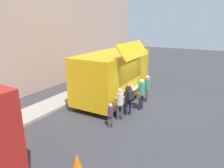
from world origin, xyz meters
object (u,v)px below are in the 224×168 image
(traffic_cone_orange, at_px, (77,161))
(customer_rear_waiting, at_px, (120,101))
(food_truck_main, at_px, (113,75))
(trash_bin, at_px, (114,74))
(child_near_queue, at_px, (111,113))
(customer_front_ordering, at_px, (141,92))
(customer_mid_with_backpack, at_px, (129,96))
(customer_extra_browsing, at_px, (147,86))

(traffic_cone_orange, xyz_separation_m, customer_rear_waiting, (3.83, 0.45, 0.69))
(food_truck_main, distance_m, trash_bin, 4.92)
(customer_rear_waiting, relative_size, child_near_queue, 1.38)
(customer_rear_waiting, bearing_deg, traffic_cone_orange, 153.76)
(customer_front_ordering, height_order, child_near_queue, customer_front_ordering)
(traffic_cone_orange, height_order, customer_front_ordering, customer_front_ordering)
(customer_mid_with_backpack, bearing_deg, trash_bin, -15.90)
(customer_front_ordering, bearing_deg, customer_extra_browsing, -73.67)
(trash_bin, bearing_deg, customer_front_ordering, -137.08)
(food_truck_main, xyz_separation_m, customer_rear_waiting, (-2.20, -1.61, -0.63))
(customer_front_ordering, distance_m, customer_mid_with_backpack, 1.04)
(customer_front_ordering, distance_m, child_near_queue, 2.68)
(customer_mid_with_backpack, distance_m, child_near_queue, 1.66)
(customer_rear_waiting, bearing_deg, customer_extra_browsing, -38.29)
(customer_front_ordering, xyz_separation_m, child_near_queue, (-2.63, 0.40, -0.32))
(trash_bin, distance_m, child_near_queue, 8.31)
(food_truck_main, bearing_deg, trash_bin, 27.96)
(trash_bin, distance_m, customer_extra_browsing, 5.42)
(food_truck_main, xyz_separation_m, traffic_cone_orange, (-6.03, -2.06, -1.32))
(trash_bin, relative_size, customer_extra_browsing, 0.60)
(trash_bin, bearing_deg, customer_mid_with_backpack, -144.32)
(customer_rear_waiting, bearing_deg, trash_bin, -1.27)
(customer_extra_browsing, bearing_deg, food_truck_main, 2.06)
(customer_front_ordering, relative_size, customer_mid_with_backpack, 1.01)
(food_truck_main, distance_m, customer_extra_browsing, 2.15)
(traffic_cone_orange, distance_m, trash_bin, 11.12)
(trash_bin, bearing_deg, traffic_cone_orange, -156.80)
(food_truck_main, xyz_separation_m, trash_bin, (4.19, 2.32, -1.11))
(customer_extra_browsing, distance_m, child_near_queue, 3.95)
(customer_rear_waiting, height_order, child_near_queue, customer_rear_waiting)
(traffic_cone_orange, height_order, customer_rear_waiting, customer_rear_waiting)
(customer_rear_waiting, distance_m, child_near_queue, 0.96)
(traffic_cone_orange, xyz_separation_m, child_near_queue, (2.91, 0.42, 0.43))
(food_truck_main, bearing_deg, traffic_cone_orange, -162.17)
(food_truck_main, height_order, customer_rear_waiting, food_truck_main)
(customer_extra_browsing, bearing_deg, customer_front_ordering, 75.03)
(traffic_cone_orange, relative_size, customer_extra_browsing, 0.34)
(food_truck_main, relative_size, child_near_queue, 4.68)
(food_truck_main, xyz_separation_m, child_near_queue, (-3.12, -1.63, -0.89))
(food_truck_main, distance_m, customer_mid_with_backpack, 2.38)
(trash_bin, xyz_separation_m, customer_front_ordering, (-4.69, -4.36, 0.54))
(traffic_cone_orange, xyz_separation_m, customer_mid_with_backpack, (4.53, 0.29, 0.77))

